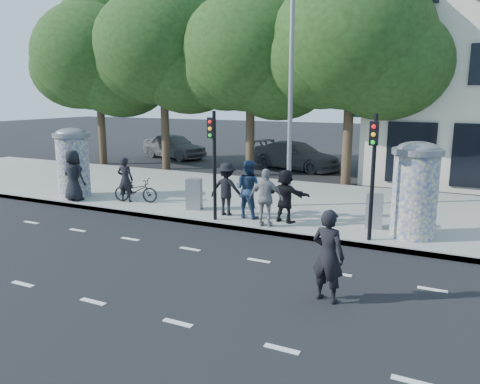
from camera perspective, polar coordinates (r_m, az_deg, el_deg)
The scene contains 26 objects.
ground at distance 11.50m, azimuth -9.86°, elevation -8.89°, with size 120.00×120.00×0.00m, color black.
sidewalk at distance 17.83m, azimuth 4.37°, elevation -1.07°, with size 40.00×8.00×0.15m, color gray.
curb at distance 14.34m, azimuth -1.53°, elevation -4.22°, with size 40.00×0.10×0.16m, color slate.
lane_dash_near at distance 9.95m, azimuth -17.47°, elevation -12.64°, with size 32.00×0.12×0.01m, color silver.
lane_dash_far at distance 12.59m, azimuth -6.10°, elevation -6.93°, with size 32.00×0.12×0.01m, color silver.
ad_column_left at distance 19.10m, azimuth -19.70°, elevation 3.59°, with size 1.36×1.36×2.65m.
ad_column_right at distance 13.64m, azimuth 20.58°, elevation 0.50°, with size 1.36×1.36×2.65m.
traffic_pole_near at distance 14.40m, azimuth -3.25°, elevation 4.59°, with size 0.22×0.31×3.40m.
traffic_pole_far at distance 12.77m, azimuth 15.91°, elevation 3.24°, with size 0.22×0.31×3.40m.
street_lamp at distance 16.31m, azimuth 6.16°, elevation 14.40°, with size 0.25×0.93×8.00m.
tree_far_left at distance 28.80m, azimuth -16.99°, elevation 15.57°, with size 7.20×7.20×9.26m.
tree_mid_left at distance 26.00m, azimuth -9.42°, elevation 17.06°, with size 7.20×7.20×9.57m.
tree_near_left at distance 23.63m, azimuth 1.29°, elevation 16.70°, with size 6.80×6.80×8.97m.
tree_center at distance 21.65m, azimuth 13.50°, elevation 17.51°, with size 7.00×7.00×9.30m.
ped_a at distance 18.38m, azimuth -19.65°, elevation 1.90°, with size 0.92×0.60×1.89m, color black.
ped_b at distance 17.65m, azimuth -13.80°, elevation 1.49°, with size 0.60×0.40×1.66m, color black.
ped_c at distance 14.92m, azimuth 1.00°, elevation 0.38°, with size 0.90×0.70×1.86m, color navy.
ped_d at distance 15.24m, azimuth -1.64°, elevation 0.36°, with size 1.12×0.64×1.73m, color black.
ped_e at distance 13.90m, azimuth 3.18°, elevation -0.72°, with size 1.02×0.58×1.75m, color gray.
ped_f at distance 14.44m, azimuth 5.53°, elevation -0.46°, with size 1.54×0.55×1.66m, color black.
man_road at distance 9.39m, azimuth 10.70°, elevation -7.64°, with size 0.68×0.45×1.87m, color black.
bicycle at distance 17.58m, azimuth -12.60°, elevation 0.20°, with size 1.67×0.58×0.87m, color black.
cabinet_left at distance 16.11m, azimuth -5.62°, elevation -0.26°, with size 0.51×0.37×1.07m, color gray.
cabinet_right at distance 14.35m, azimuth 16.04°, elevation -2.25°, with size 0.49×0.36×1.02m, color gray.
car_left at distance 30.59m, azimuth -8.04°, elevation 5.59°, with size 4.69×1.89×1.60m, color #595C60.
car_right at distance 26.02m, azimuth 6.85°, elevation 4.44°, with size 5.17×2.10×1.50m, color #4F5056.
Camera 1 is at (6.42, -8.66, 4.02)m, focal length 35.00 mm.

